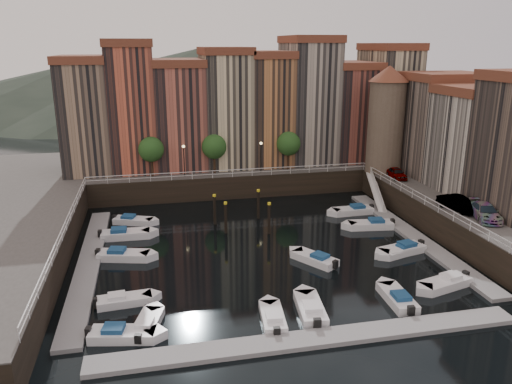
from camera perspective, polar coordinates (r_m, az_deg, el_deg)
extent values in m
plane|color=black|center=(50.06, 0.40, -6.20)|extent=(200.00, 200.00, 0.00)
cube|color=black|center=(73.95, -3.97, 2.54)|extent=(80.00, 20.00, 3.00)
cube|color=gray|center=(48.45, -18.56, -7.69)|extent=(2.00, 28.00, 0.35)
cube|color=gray|center=(54.75, 17.49, -4.76)|extent=(2.00, 28.00, 0.35)
cube|color=gray|center=(35.44, 6.61, -16.34)|extent=(30.00, 2.00, 0.35)
cone|color=#2D382D|center=(156.83, -19.78, 11.09)|extent=(80.00, 80.00, 14.00)
cone|color=#2D382D|center=(156.13, -6.74, 12.64)|extent=(100.00, 100.00, 18.00)
cone|color=#2D382D|center=(163.48, 5.86, 11.79)|extent=(70.00, 70.00, 12.00)
cube|color=#8F735B|center=(69.65, -18.76, 7.96)|extent=(6.00, 10.00, 14.00)
cube|color=brown|center=(69.05, -19.35, 14.12)|extent=(6.30, 10.30, 1.00)
cube|color=#C65A3E|center=(69.10, -13.93, 9.13)|extent=(5.80, 10.00, 16.00)
cube|color=brown|center=(68.59, -14.43, 16.18)|extent=(6.10, 10.30, 1.00)
cube|color=#B15B48|center=(69.35, -8.73, 8.40)|extent=(6.50, 10.00, 13.50)
cube|color=brown|center=(68.72, -8.99, 14.39)|extent=(6.80, 10.30, 1.00)
cube|color=beige|center=(69.91, -3.49, 9.24)|extent=(6.20, 10.00, 15.00)
cube|color=brown|center=(69.35, -3.61, 15.81)|extent=(6.50, 10.30, 1.00)
cube|color=#B97644|center=(71.07, 1.28, 9.19)|extent=(5.60, 10.00, 14.50)
cube|color=brown|center=(70.49, 1.32, 15.45)|extent=(5.90, 10.30, 1.00)
cube|color=#AA9D8D|center=(72.56, 5.97, 10.05)|extent=(6.40, 10.00, 16.50)
cube|color=brown|center=(72.11, 6.19, 16.97)|extent=(6.70, 10.30, 1.00)
cube|color=brown|center=(74.91, 10.50, 8.72)|extent=(6.00, 10.00, 13.00)
cube|color=brown|center=(74.32, 10.79, 14.07)|extent=(6.30, 10.30, 1.00)
cube|color=#C7B792|center=(77.23, 14.70, 9.62)|extent=(5.90, 10.00, 15.50)
cube|color=brown|center=(76.74, 15.16, 15.74)|extent=(6.20, 10.30, 1.00)
cube|color=#79685B|center=(68.54, 20.41, 6.83)|extent=(9.00, 8.00, 12.00)
cube|color=brown|center=(67.86, 20.97, 12.24)|extent=(9.30, 8.30, 1.00)
cube|color=beige|center=(62.13, 24.25, 5.03)|extent=(9.00, 8.00, 11.00)
cube|color=brown|center=(61.36, 24.91, 10.51)|extent=(9.30, 8.30, 1.00)
cylinder|color=#6B5B4C|center=(67.50, 14.58, 7.20)|extent=(4.60, 4.60, 12.00)
cone|color=brown|center=(66.80, 15.01, 12.96)|extent=(5.20, 5.20, 2.00)
cylinder|color=black|center=(65.05, -11.77, 2.73)|extent=(0.30, 0.30, 2.40)
sphere|color=#1E4719|center=(64.53, -11.89, 4.79)|extent=(3.20, 3.20, 3.20)
cylinder|color=black|center=(65.55, -4.76, 3.12)|extent=(0.30, 0.30, 2.40)
sphere|color=#1E4719|center=(65.03, -4.81, 5.18)|extent=(3.20, 3.20, 3.20)
cylinder|color=black|center=(67.51, 3.70, 3.54)|extent=(0.30, 0.30, 2.40)
sphere|color=#1E4719|center=(67.01, 3.74, 5.54)|extent=(3.20, 3.20, 3.20)
cylinder|color=black|center=(64.02, -8.22, 3.42)|extent=(0.12, 0.12, 4.00)
sphere|color=#FFD88C|center=(63.60, -8.29, 5.18)|extent=(0.36, 0.36, 0.36)
cylinder|color=black|center=(65.42, 0.57, 3.87)|extent=(0.12, 0.12, 4.00)
sphere|color=#FFD88C|center=(65.01, 0.57, 5.59)|extent=(0.36, 0.36, 0.36)
cube|color=white|center=(63.77, -2.71, 2.55)|extent=(36.00, 0.08, 0.08)
cube|color=white|center=(63.88, -2.71, 2.16)|extent=(36.00, 0.06, 0.06)
cube|color=white|center=(54.45, 19.48, -0.86)|extent=(0.08, 34.00, 0.08)
cube|color=white|center=(54.58, 19.43, -1.31)|extent=(0.06, 34.00, 0.06)
cube|color=white|center=(47.35, -21.14, -3.60)|extent=(0.08, 34.00, 0.08)
cube|color=white|center=(47.50, -21.08, -4.11)|extent=(0.06, 34.00, 0.06)
cube|color=white|center=(63.86, 13.55, 0.07)|extent=(2.78, 8.26, 2.81)
cube|color=white|center=(63.72, 13.58, 0.50)|extent=(1.93, 8.32, 3.65)
cylinder|color=black|center=(52.99, -3.48, -3.18)|extent=(0.32, 0.32, 3.60)
cylinder|color=yellow|center=(52.39, -3.51, -1.27)|extent=(0.36, 0.36, 0.25)
cylinder|color=black|center=(55.66, -4.74, -2.22)|extent=(0.32, 0.32, 3.60)
cylinder|color=yellow|center=(55.10, -4.79, -0.40)|extent=(0.36, 0.36, 0.25)
cylinder|color=black|center=(52.73, 1.51, -3.25)|extent=(0.32, 0.32, 3.60)
cylinder|color=yellow|center=(52.14, 1.52, -1.34)|extent=(0.36, 0.36, 0.25)
cylinder|color=black|center=(57.30, 0.26, -1.61)|extent=(0.32, 0.32, 3.60)
cylinder|color=yellow|center=(56.76, 0.26, 0.17)|extent=(0.36, 0.36, 0.25)
cube|color=white|center=(36.54, -14.96, -15.51)|extent=(4.71, 2.57, 0.76)
cube|color=navy|center=(36.45, -15.98, -14.84)|extent=(1.63, 1.47, 0.51)
cube|color=black|center=(37.03, -18.61, -14.92)|extent=(0.45, 0.57, 0.71)
cube|color=white|center=(40.81, -14.78, -11.92)|extent=(4.25, 1.94, 0.70)
cube|color=white|center=(40.62, -15.63, -11.46)|extent=(1.40, 1.23, 0.47)
cube|color=black|center=(40.74, -17.90, -11.87)|extent=(0.37, 0.50, 0.66)
cube|color=white|center=(48.66, -14.85, -7.07)|extent=(5.02, 2.95, 0.80)
cube|color=navy|center=(48.66, -15.62, -6.51)|extent=(1.77, 1.62, 0.54)
cube|color=black|center=(49.33, -17.63, -6.64)|extent=(0.50, 0.61, 0.75)
cube|color=white|center=(53.73, -14.66, -4.75)|extent=(4.95, 2.02, 0.83)
cube|color=navy|center=(53.62, -15.41, -4.28)|extent=(1.59, 1.38, 0.56)
cube|color=black|center=(53.91, -17.40, -4.59)|extent=(0.40, 0.57, 0.78)
cube|color=white|center=(57.71, -13.81, -3.24)|extent=(4.64, 3.09, 0.74)
cube|color=navy|center=(57.78, -14.38, -2.79)|extent=(1.70, 1.59, 0.49)
cube|color=black|center=(58.51, -15.88, -2.87)|extent=(0.50, 0.58, 0.69)
cube|color=white|center=(44.75, 20.76, -9.80)|extent=(4.92, 2.94, 0.79)
cube|color=white|center=(44.99, 21.37, -9.05)|extent=(1.75, 1.60, 0.52)
cube|color=black|center=(46.35, 22.82, -8.74)|extent=(0.49, 0.60, 0.73)
cube|color=white|center=(50.25, 16.29, -6.42)|extent=(4.97, 2.86, 0.80)
cube|color=navy|center=(50.48, 16.87, -5.78)|extent=(1.75, 1.59, 0.53)
cube|color=black|center=(51.74, 18.34, -5.61)|extent=(0.49, 0.60, 0.74)
cube|color=white|center=(49.95, 16.09, -6.60)|extent=(4.27, 2.69, 0.68)
cube|color=navy|center=(50.17, 16.56, -6.04)|extent=(1.54, 1.42, 0.45)
cube|color=black|center=(51.31, 17.75, -5.85)|extent=(0.44, 0.53, 0.63)
cube|color=white|center=(56.09, 12.94, -3.73)|extent=(4.94, 2.40, 0.81)
cube|color=navy|center=(56.12, 13.60, -3.23)|extent=(1.66, 1.47, 0.54)
cube|color=black|center=(56.80, 15.34, -3.35)|extent=(0.44, 0.58, 0.76)
cube|color=white|center=(60.32, 10.97, -2.16)|extent=(4.81, 2.02, 0.81)
cube|color=navy|center=(60.44, 11.54, -1.67)|extent=(1.56, 1.35, 0.54)
cube|color=black|center=(61.31, 13.07, -1.72)|extent=(0.40, 0.55, 0.75)
cube|color=white|center=(37.36, -12.32, -14.59)|extent=(2.63, 4.33, 0.69)
cube|color=white|center=(36.70, -12.61, -14.47)|extent=(1.42, 1.55, 0.46)
cube|color=black|center=(35.53, -13.32, -16.00)|extent=(0.53, 0.44, 0.64)
cube|color=white|center=(37.33, 1.91, -14.19)|extent=(2.05, 4.31, 0.71)
cube|color=white|center=(36.63, 2.04, -14.07)|extent=(1.27, 1.44, 0.47)
cube|color=black|center=(35.37, 2.40, -15.65)|extent=(0.51, 0.38, 0.66)
cube|color=white|center=(38.54, 6.21, -13.15)|extent=(2.37, 4.91, 0.81)
cube|color=white|center=(37.76, 6.43, -13.00)|extent=(1.46, 1.65, 0.54)
cube|color=black|center=(36.33, 7.01, -14.70)|extent=(0.58, 0.44, 0.75)
cube|color=white|center=(41.32, 15.82, -11.60)|extent=(1.93, 4.54, 0.76)
cube|color=navy|center=(40.62, 16.23, -11.42)|extent=(1.28, 1.48, 0.51)
cube|color=black|center=(39.37, 17.30, -12.80)|extent=(0.52, 0.38, 0.71)
imported|color=gray|center=(65.25, 15.77, 2.01)|extent=(1.91, 4.06, 1.34)
imported|color=gray|center=(54.58, 22.07, -1.32)|extent=(2.55, 4.79, 1.50)
imported|color=gray|center=(52.99, 24.70, -2.16)|extent=(3.44, 5.48, 1.48)
cube|color=white|center=(46.74, 6.70, -7.63)|extent=(3.88, 4.68, 0.76)
cube|color=navy|center=(46.22, 7.31, -7.32)|extent=(1.79, 1.85, 0.51)
cube|color=black|center=(45.38, 9.04, -8.15)|extent=(0.62, 0.57, 0.71)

